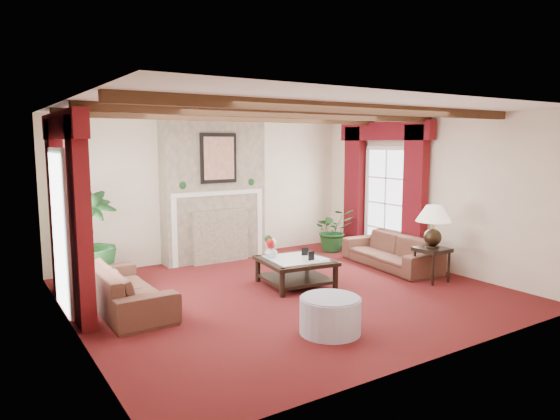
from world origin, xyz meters
TOP-DOWN VIEW (x-y plane):
  - floor at (0.00, 0.00)m, footprint 6.00×6.00m
  - ceiling at (0.00, 0.00)m, footprint 6.00×6.00m
  - back_wall at (0.00, 2.75)m, footprint 6.00×0.02m
  - left_wall at (-3.00, 0.00)m, footprint 0.02×5.50m
  - right_wall at (3.00, 0.00)m, footprint 0.02×5.50m
  - ceiling_beams at (0.00, 0.00)m, footprint 6.00×3.00m
  - fireplace at (0.00, 2.55)m, footprint 2.00×0.52m
  - french_door_left at (-2.97, 1.00)m, footprint 0.10×1.10m
  - french_door_right at (2.97, 1.00)m, footprint 0.10×1.10m
  - curtains_left at (-2.86, 1.00)m, footprint 0.20×2.40m
  - curtains_right at (2.86, 1.00)m, footprint 0.20×2.40m
  - sofa_left at (-2.25, 0.59)m, footprint 2.03×0.64m
  - sofa_right at (2.43, 0.31)m, footprint 2.11×1.01m
  - potted_palm at (-2.47, 1.82)m, footprint 1.82×2.10m
  - small_plant at (2.38, 1.91)m, footprint 1.32×1.36m
  - coffee_table at (0.31, 0.26)m, footprint 1.16×1.16m
  - side_table at (2.29, -0.74)m, footprint 0.54×0.54m
  - ottoman at (-0.47, -1.59)m, footprint 0.73×0.73m
  - table_lamp at (2.29, -0.74)m, footprint 0.56×0.56m
  - flower_vase at (0.03, 0.55)m, footprint 0.23×0.24m
  - book at (0.50, 0.01)m, footprint 0.21×0.06m
  - photo_frame_a at (0.44, 0.03)m, footprint 0.11×0.03m
  - photo_frame_b at (0.55, 0.36)m, footprint 0.11×0.06m

SIDE VIEW (x-z plane):
  - floor at x=0.00m, z-range 0.00..0.00m
  - ottoman at x=-0.47m, z-range 0.00..0.42m
  - coffee_table at x=0.31m, z-range 0.00..0.42m
  - side_table at x=2.29m, z-range 0.00..0.55m
  - small_plant at x=2.38m, z-range 0.00..0.69m
  - sofa_right at x=2.43m, z-range 0.00..0.78m
  - sofa_left at x=-2.25m, z-range 0.00..0.79m
  - potted_palm at x=-2.47m, z-range 0.00..0.88m
  - photo_frame_b at x=0.55m, z-range 0.42..0.56m
  - photo_frame_a at x=0.44m, z-range 0.42..0.57m
  - flower_vase at x=0.03m, z-range 0.42..0.63m
  - book at x=0.50m, z-range 0.42..0.71m
  - table_lamp at x=2.29m, z-range 0.55..1.27m
  - back_wall at x=0.00m, z-range 0.00..2.70m
  - left_wall at x=-3.00m, z-range 0.00..2.70m
  - right_wall at x=3.00m, z-range 0.00..2.70m
  - french_door_left at x=-2.97m, z-range 1.05..3.21m
  - french_door_right at x=2.97m, z-range 1.05..3.21m
  - curtains_left at x=-2.86m, z-range 1.28..3.83m
  - curtains_right at x=2.86m, z-range 1.28..3.83m
  - ceiling_beams at x=0.00m, z-range 2.58..2.70m
  - ceiling at x=0.00m, z-range 2.70..2.70m
  - fireplace at x=0.00m, z-range 1.35..4.05m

